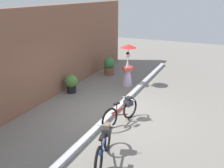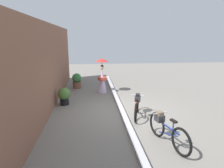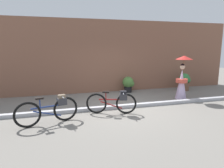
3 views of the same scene
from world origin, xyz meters
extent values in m
plane|color=gray|center=(0.00, 0.00, 0.00)|extent=(30.00, 30.00, 0.00)
cube|color=brown|center=(0.00, 3.02, 1.76)|extent=(14.00, 0.40, 3.52)
cube|color=#B2B2B7|center=(0.00, 0.00, 0.06)|extent=(14.00, 0.20, 0.12)
torus|color=black|center=(-0.04, -0.64, 0.35)|extent=(0.69, 0.27, 0.70)
torus|color=black|center=(-1.00, -0.35, 0.35)|extent=(0.69, 0.27, 0.70)
cube|color=maroon|center=(-0.52, -0.49, 0.49)|extent=(0.82, 0.28, 0.04)
cube|color=maroon|center=(-0.52, -0.49, 0.30)|extent=(0.71, 0.25, 0.27)
cylinder|color=maroon|center=(-0.69, -0.44, 0.60)|extent=(0.03, 0.03, 0.29)
cube|color=black|center=(-0.69, -0.44, 0.75)|extent=(0.24, 0.15, 0.05)
cylinder|color=silver|center=(-0.13, -0.61, 0.73)|extent=(0.17, 0.47, 0.03)
cube|color=#333338|center=(-0.13, -0.61, 0.59)|extent=(0.31, 0.29, 0.20)
cube|color=black|center=(-0.13, -0.61, 0.72)|extent=(0.24, 0.21, 0.14)
torus|color=black|center=(-2.03, -0.76, 0.37)|extent=(0.74, 0.25, 0.75)
torus|color=black|center=(-3.08, -1.04, 0.37)|extent=(0.74, 0.25, 0.75)
cube|color=navy|center=(-2.56, -0.90, 0.53)|extent=(0.89, 0.27, 0.04)
cube|color=navy|center=(-2.56, -0.90, 0.32)|extent=(0.78, 0.23, 0.28)
cylinder|color=navy|center=(-2.75, -0.95, 0.65)|extent=(0.03, 0.03, 0.31)
cube|color=black|center=(-2.75, -0.95, 0.80)|extent=(0.24, 0.14, 0.05)
cylinder|color=silver|center=(-2.14, -0.79, 0.78)|extent=(0.15, 0.47, 0.03)
cube|color=#333338|center=(-2.14, -0.79, 0.63)|extent=(0.31, 0.28, 0.20)
cube|color=#72604C|center=(-2.14, -0.79, 0.76)|extent=(0.23, 0.21, 0.14)
cone|color=silver|center=(2.94, 0.61, 0.64)|extent=(0.48, 0.48, 1.28)
cylinder|color=#D14C3D|center=(2.94, 0.61, 0.80)|extent=(0.49, 0.49, 0.16)
sphere|color=beige|center=(2.94, 0.61, 1.39)|extent=(0.21, 0.21, 0.21)
sphere|color=black|center=(2.94, 0.61, 1.46)|extent=(0.16, 0.16, 0.16)
cylinder|color=olive|center=(3.00, 0.62, 1.51)|extent=(0.02, 0.02, 0.55)
cone|color=red|center=(3.00, 0.62, 1.79)|extent=(0.71, 0.71, 0.16)
cylinder|color=black|center=(1.15, 2.42, 0.14)|extent=(0.38, 0.38, 0.28)
sphere|color=#4C7A38|center=(1.15, 2.42, 0.51)|extent=(0.55, 0.55, 0.55)
sphere|color=#4C7A38|center=(1.29, 2.34, 0.44)|extent=(0.30, 0.30, 0.30)
cylinder|color=brown|center=(4.13, 2.07, 0.20)|extent=(0.50, 0.50, 0.39)
sphere|color=#387F42|center=(4.13, 2.07, 0.61)|extent=(0.55, 0.55, 0.55)
sphere|color=#387F42|center=(4.26, 1.99, 0.54)|extent=(0.30, 0.30, 0.30)
camera|label=1|loc=(-7.44, -3.35, 3.99)|focal=41.77mm
camera|label=2|loc=(-7.23, 1.17, 2.93)|focal=30.74mm
camera|label=3|loc=(-2.25, -6.77, 2.24)|focal=32.12mm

